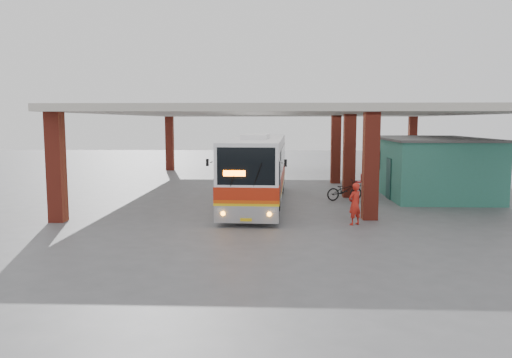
{
  "coord_description": "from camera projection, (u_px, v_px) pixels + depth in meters",
  "views": [
    {
      "loc": [
        -0.8,
        -23.25,
        3.99
      ],
      "look_at": [
        -1.77,
        0.0,
        1.28
      ],
      "focal_mm": 35.0,
      "sensor_mm": 36.0,
      "label": 1
    }
  ],
  "objects": [
    {
      "name": "pedestrian",
      "position": [
        355.0,
        204.0,
        19.2
      ],
      "size": [
        0.71,
        0.67,
        1.63
      ],
      "primitive_type": "imported",
      "rotation": [
        0.0,
        0.0,
        3.78
      ],
      "color": "red",
      "rests_on": "ground"
    },
    {
      "name": "motorcycle",
      "position": [
        344.0,
        190.0,
        25.2
      ],
      "size": [
        2.04,
        1.28,
        1.01
      ],
      "primitive_type": "imported",
      "rotation": [
        0.0,
        0.0,
        1.92
      ],
      "color": "black",
      "rests_on": "ground"
    },
    {
      "name": "brick_columns",
      "position": [
        316.0,
        153.0,
        28.15
      ],
      "size": [
        20.1,
        21.6,
        4.35
      ],
      "color": "#9C3022",
      "rests_on": "ground"
    },
    {
      "name": "canopy_roof",
      "position": [
        299.0,
        112.0,
        29.41
      ],
      "size": [
        21.0,
        23.0,
        0.3
      ],
      "primitive_type": "cube",
      "color": "beige",
      "rests_on": "brick_columns"
    },
    {
      "name": "ground",
      "position": [
        293.0,
        206.0,
        23.5
      ],
      "size": [
        90.0,
        90.0,
        0.0
      ],
      "primitive_type": "plane",
      "color": "#515154",
      "rests_on": "ground"
    },
    {
      "name": "shop_building",
      "position": [
        430.0,
        166.0,
        26.98
      ],
      "size": [
        5.2,
        8.2,
        3.11
      ],
      "color": "#327E6D",
      "rests_on": "ground"
    },
    {
      "name": "coach_bus",
      "position": [
        257.0,
        169.0,
        24.13
      ],
      "size": [
        2.85,
        11.75,
        3.4
      ],
      "rotation": [
        0.0,
        0.0,
        -0.03
      ],
      "color": "white",
      "rests_on": "ground"
    },
    {
      "name": "red_chair",
      "position": [
        360.0,
        180.0,
        31.0
      ],
      "size": [
        0.5,
        0.5,
        0.74
      ],
      "rotation": [
        0.0,
        0.0,
        -0.36
      ],
      "color": "red",
      "rests_on": "ground"
    }
  ]
}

